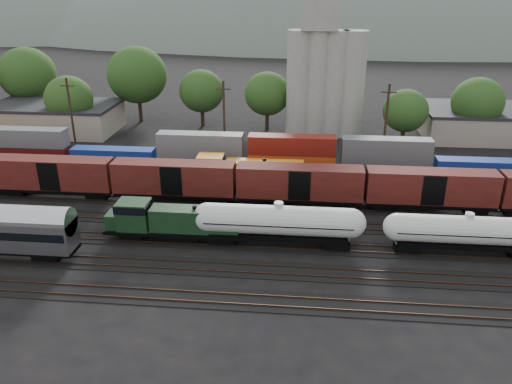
# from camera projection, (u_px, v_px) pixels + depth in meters

# --- Properties ---
(ground) EXTENTS (600.00, 600.00, 0.00)m
(ground) POSITION_uv_depth(u_px,v_px,m) (300.00, 225.00, 56.57)
(ground) COLOR black
(tracks) EXTENTS (180.00, 33.20, 0.20)m
(tracks) POSITION_uv_depth(u_px,v_px,m) (300.00, 225.00, 56.55)
(tracks) COLOR black
(tracks) RESTS_ON ground
(green_locomotive) EXTENTS (15.51, 2.74, 4.11)m
(green_locomotive) POSITION_uv_depth(u_px,v_px,m) (170.00, 221.00, 52.26)
(green_locomotive) COLOR black
(green_locomotive) RESTS_ON ground
(tank_car_a) EXTENTS (17.74, 3.18, 4.65)m
(tank_car_a) POSITION_uv_depth(u_px,v_px,m) (278.00, 222.00, 51.11)
(tank_car_a) COLOR silver
(tank_car_a) RESTS_ON ground
(tank_car_b) EXTENTS (16.44, 2.94, 4.31)m
(tank_car_b) POSITION_uv_depth(u_px,v_px,m) (467.00, 232.00, 49.53)
(tank_car_b) COLOR silver
(tank_car_b) RESTS_ON ground
(orange_locomotive) EXTENTS (16.91, 2.82, 4.23)m
(orange_locomotive) POSITION_uv_depth(u_px,v_px,m) (243.00, 172.00, 65.46)
(orange_locomotive) COLOR black
(orange_locomotive) RESTS_ON ground
(boxcar_string) EXTENTS (138.20, 2.90, 4.20)m
(boxcar_string) POSITION_uv_depth(u_px,v_px,m) (300.00, 183.00, 59.95)
(boxcar_string) COLOR black
(boxcar_string) RESTS_ON ground
(container_wall) EXTENTS (164.32, 2.60, 5.80)m
(container_wall) POSITION_uv_depth(u_px,v_px,m) (187.00, 155.00, 70.67)
(container_wall) COLOR black
(container_wall) RESTS_ON ground
(grain_silo) EXTENTS (13.40, 5.00, 29.00)m
(grain_silo) POSITION_uv_depth(u_px,v_px,m) (325.00, 71.00, 84.83)
(grain_silo) COLOR #9A988D
(grain_silo) RESTS_ON ground
(industrial_sheds) EXTENTS (119.38, 17.26, 5.10)m
(industrial_sheds) POSITION_uv_depth(u_px,v_px,m) (341.00, 123.00, 87.27)
(industrial_sheds) COLOR #9E937F
(industrial_sheds) RESTS_ON ground
(tree_band) EXTENTS (167.64, 20.97, 14.33)m
(tree_band) POSITION_uv_depth(u_px,v_px,m) (286.00, 87.00, 89.63)
(tree_band) COLOR black
(tree_band) RESTS_ON ground
(utility_poles) EXTENTS (122.20, 0.36, 12.00)m
(utility_poles) POSITION_uv_depth(u_px,v_px,m) (304.00, 121.00, 74.28)
(utility_poles) COLOR black
(utility_poles) RESTS_ON ground
(distant_hills) EXTENTS (860.00, 286.00, 130.00)m
(distant_hills) POSITION_uv_depth(u_px,v_px,m) (345.00, 63.00, 300.62)
(distant_hills) COLOR #59665B
(distant_hills) RESTS_ON ground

